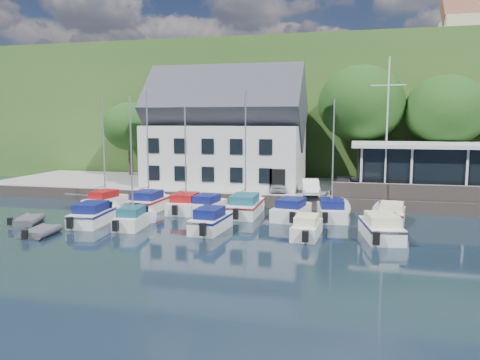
{
  "coord_description": "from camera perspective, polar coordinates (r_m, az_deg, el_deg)",
  "views": [
    {
      "loc": [
        4.48,
        -25.49,
        6.96
      ],
      "look_at": [
        -3.84,
        9.0,
        2.45
      ],
      "focal_mm": 35.0,
      "sensor_mm": 36.0,
      "label": 1
    }
  ],
  "objects": [
    {
      "name": "ground",
      "position": [
        26.8,
        3.5,
        -7.82
      ],
      "size": [
        180.0,
        180.0,
        0.0
      ],
      "primitive_type": "plane",
      "color": "black",
      "rests_on": "ground"
    },
    {
      "name": "quay",
      "position": [
        43.7,
        7.53,
        -1.31
      ],
      "size": [
        60.0,
        13.0,
        1.0
      ],
      "primitive_type": "cube",
      "color": "gray",
      "rests_on": "ground"
    },
    {
      "name": "quay_face",
      "position": [
        37.32,
        6.47,
        -2.76
      ],
      "size": [
        60.0,
        0.3,
        1.0
      ],
      "primitive_type": "cube",
      "color": "#60554C",
      "rests_on": "ground"
    },
    {
      "name": "hillside",
      "position": [
        87.61,
        10.73,
        7.81
      ],
      "size": [
        160.0,
        75.0,
        16.0
      ],
      "primitive_type": "cube",
      "color": "#2C551F",
      "rests_on": "ground"
    },
    {
      "name": "field_patch",
      "position": [
        95.99,
        15.99,
        12.47
      ],
      "size": [
        50.0,
        30.0,
        0.3
      ],
      "primitive_type": "cube",
      "color": "#4F6130",
      "rests_on": "hillside"
    },
    {
      "name": "farmhouse",
      "position": [
        80.52,
        27.03,
        15.87
      ],
      "size": [
        10.4,
        7.0,
        8.2
      ],
      "primitive_type": null,
      "color": "beige",
      "rests_on": "hillside"
    },
    {
      "name": "harbor_building",
      "position": [
        43.56,
        -1.74,
        5.13
      ],
      "size": [
        14.4,
        8.2,
        8.7
      ],
      "primitive_type": null,
      "color": "silver",
      "rests_on": "quay"
    },
    {
      "name": "club_pavilion",
      "position": [
        42.18,
        22.4,
        1.38
      ],
      "size": [
        13.2,
        7.2,
        4.1
      ],
      "primitive_type": null,
      "color": "black",
      "rests_on": "quay"
    },
    {
      "name": "seawall",
      "position": [
        38.02,
        24.83,
        -1.53
      ],
      "size": [
        18.0,
        0.5,
        1.2
      ],
      "primitive_type": "cube",
      "color": "#60554C",
      "rests_on": "quay"
    },
    {
      "name": "gangway",
      "position": [
        40.96,
        -17.51,
        -2.87
      ],
      "size": [
        1.2,
        6.0,
        1.4
      ],
      "primitive_type": null,
      "color": "#B8B9BC",
      "rests_on": "ground"
    },
    {
      "name": "car_silver",
      "position": [
        39.7,
        4.76,
        -0.56
      ],
      "size": [
        1.73,
        3.54,
        1.16
      ],
      "primitive_type": "imported",
      "rotation": [
        0.0,
        0.0,
        0.11
      ],
      "color": "silver",
      "rests_on": "quay"
    },
    {
      "name": "car_white",
      "position": [
        38.44,
        8.58,
        -0.81
      ],
      "size": [
        1.85,
        3.94,
        1.25
      ],
      "primitive_type": "imported",
      "rotation": [
        0.0,
        0.0,
        0.14
      ],
      "color": "silver",
      "rests_on": "quay"
    },
    {
      "name": "car_dgrey",
      "position": [
        39.44,
        12.46,
        -0.68
      ],
      "size": [
        2.1,
        4.5,
        1.27
      ],
      "primitive_type": "imported",
      "rotation": [
        0.0,
        0.0,
        -0.07
      ],
      "color": "#2F3035",
      "rests_on": "quay"
    },
    {
      "name": "car_blue",
      "position": [
        39.47,
        14.1,
        -0.73
      ],
      "size": [
        1.97,
        3.85,
        1.26
      ],
      "primitive_type": "imported",
      "rotation": [
        0.0,
        0.0,
        -0.15
      ],
      "color": "#2E3A8E",
      "rests_on": "quay"
    },
    {
      "name": "flagpole",
      "position": [
        38.45,
        17.48,
        6.12
      ],
      "size": [
        2.6,
        0.2,
        10.84
      ],
      "primitive_type": null,
      "color": "silver",
      "rests_on": "quay"
    },
    {
      "name": "tree_0",
      "position": [
        53.05,
        -13.26,
        4.91
      ],
      "size": [
        5.82,
        5.82,
        7.95
      ],
      "primitive_type": null,
      "color": "#193510",
      "rests_on": "quay"
    },
    {
      "name": "tree_1",
      "position": [
        50.71,
        -5.95,
        6.37
      ],
      "size": [
        7.63,
        7.63,
        10.43
      ],
      "primitive_type": null,
      "color": "#193510",
      "rests_on": "quay"
    },
    {
      "name": "tree_2",
      "position": [
        48.11,
        3.71,
        6.05
      ],
      "size": [
        7.27,
        7.27,
        9.93
      ],
      "primitive_type": null,
      "color": "#193510",
      "rests_on": "quay"
    },
    {
      "name": "tree_3",
      "position": [
        47.15,
        14.5,
        6.64
      ],
      "size": [
        8.27,
        8.27,
        11.3
      ],
      "primitive_type": null,
      "color": "#193510",
      "rests_on": "quay"
    },
    {
      "name": "tree_4",
      "position": [
        47.58,
        23.69,
        5.6
      ],
      "size": [
        7.45,
        7.45,
        10.19
      ],
      "primitive_type": null,
      "color": "#193510",
      "rests_on": "quay"
    },
    {
      "name": "boat_r1_0",
      "position": [
        38.45,
        -16.28,
        3.19
      ],
      "size": [
        2.67,
        5.77,
        8.86
      ],
      "primitive_type": null,
      "rotation": [
        0.0,
        0.0,
        -0.16
      ],
      "color": "silver",
      "rests_on": "ground"
    },
    {
      "name": "boat_r1_1",
      "position": [
        36.73,
        -11.19,
        3.6
      ],
      "size": [
        2.39,
        6.01,
        9.42
      ],
      "primitive_type": null,
      "rotation": [
        0.0,
        0.0,
        -0.02
      ],
      "color": "silver",
      "rests_on": "ground"
    },
    {
      "name": "boat_r1_2",
      "position": [
        35.61,
        -6.68,
        3.24
      ],
      "size": [
        2.31,
        5.83,
        9.0
      ],
      "primitive_type": null,
      "rotation": [
        0.0,
        0.0,
        0.02
      ],
      "color": "silver",
      "rests_on": "ground"
    },
    {
      "name": "boat_r1_3",
      "position": [
        35.41,
        -3.99,
        -2.91
      ],
      "size": [
        2.53,
        5.54,
        1.45
      ],
      "primitive_type": null,
      "rotation": [
        0.0,
        0.0,
        -0.11
      ],
      "color": "silver",
      "rests_on": "ground"
    },
    {
      "name": "boat_r1_4",
      "position": [
        34.24,
        0.67,
        3.62
      ],
      "size": [
        2.42,
        7.05,
        9.59
      ],
      "primitive_type": null,
      "rotation": [
        0.0,
        0.0,
        0.02
      ],
      "color": "silver",
      "rests_on": "ground"
    },
    {
      "name": "boat_r1_5",
      "position": [
        33.61,
        6.29,
        -3.44
      ],
      "size": [
        3.05,
        6.2,
        1.5
      ],
      "primitive_type": null,
      "rotation": [
        0.0,
        0.0,
        -0.16
      ],
      "color": "silver",
      "rests_on": "ground"
    },
    {
      "name": "boat_r1_6",
      "position": [
        33.54,
        11.27,
        2.76
      ],
      "size": [
        2.83,
        6.34,
        8.83
      ],
      "primitive_type": null,
      "rotation": [
        0.0,
        0.0,
        0.14
      ],
      "color": "silver",
      "rests_on": "ground"
    },
    {
      "name": "boat_r1_7",
      "position": [
        33.99,
        17.94,
        -3.74
      ],
      "size": [
        2.61,
        5.48,
        1.37
      ],
      "primitive_type": null,
      "rotation": [
        0.0,
        0.0,
        -0.13
      ],
      "color": "silver",
      "rests_on": "ground"
    },
    {
      "name": "boat_r2_0",
      "position": [
        33.3,
        -17.44,
        -3.85
      ],
      "size": [
        2.7,
        6.42,
        1.49
      ],
      "primitive_type": null,
      "rotation": [
        0.0,
        0.0,
        0.1
      ],
      "color": "silver",
      "rests_on": "ground"
    },
    {
      "name": "boat_r2_1",
      "position": [
        31.04,
        -13.09,
        2.0
      ],
      "size": [
        2.23,
        5.33,
        8.44
      ],
      "primitive_type": null,
      "rotation": [
        0.0,
        0.0,
        0.1
      ],
      "color": "silver",
      "rests_on": "ground"
    },
    {
      "name": "boat_r2_2",
      "position": [
        29.72,
        -3.6,
        -4.78
      ],
      "size": [
        2.24,
        5.53,
        1.55
      ],
      "primitive_type": null,
      "rotation": [
        0.0,
        0.0,
        -0.07
      ],
      "color": "silver",
      "rests_on": "ground"
    },
    {
      "name": "boat_r2_3",
      "position": [
        28.59,
        8.14,
        -5.52
      ],
      "size": [
        1.91,
        5.23,
        1.35
      ],
      "primitive_type": null,
      "rotation": [
        0.0,
        0.0,
        -0.06
      ],
      "color": "silver",
      "rests_on": "ground"
    },
    {
      "name": "boat_r2_4",
      "position": [
        29.12,
        16.83,
        -5.37
      ],
      "size": [
        3.1,
        6.5,
        1.51
      ],
      "primitive_type": null,
      "rotation": [
        0.0,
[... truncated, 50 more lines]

